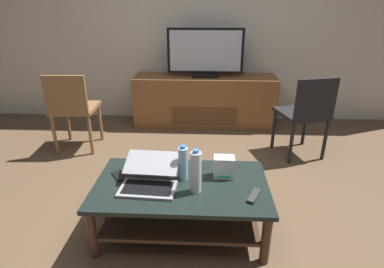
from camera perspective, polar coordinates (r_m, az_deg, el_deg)
ground_plane at (r=2.41m, az=0.35°, el=-15.35°), size 7.68×7.68×0.00m
back_wall at (r=4.19m, az=1.84°, el=21.79°), size 6.40×0.12×2.80m
coffee_table at (r=2.16m, az=-1.97°, el=-11.73°), size 1.17×0.68×0.38m
media_cabinet at (r=4.05m, az=2.35°, el=6.22°), size 1.81×0.48×0.65m
television at (r=3.89m, az=2.49°, el=14.68°), size 0.94×0.20×0.59m
dining_chair at (r=3.29m, az=20.52°, el=3.92°), size 0.54×0.54×0.86m
side_chair at (r=3.47m, az=-21.40°, el=4.77°), size 0.46×0.46×0.86m
laptop at (r=2.07m, az=-7.94°, el=-8.12°), size 0.38×0.39×0.16m
router_box at (r=2.15m, az=5.96°, el=-6.10°), size 0.14×0.10×0.15m
water_bottle_near at (r=2.10m, az=-1.66°, el=-5.45°), size 0.07×0.07×0.25m
water_bottle_far at (r=1.94m, az=0.72°, el=-7.11°), size 0.07×0.07×0.30m
cell_phone at (r=2.23m, az=-13.42°, el=-7.56°), size 0.14×0.15×0.01m
tv_remote at (r=2.00m, az=11.47°, el=-11.22°), size 0.11×0.16×0.02m
soundbar_remote at (r=2.28m, az=-3.76°, el=-6.06°), size 0.11×0.16×0.02m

